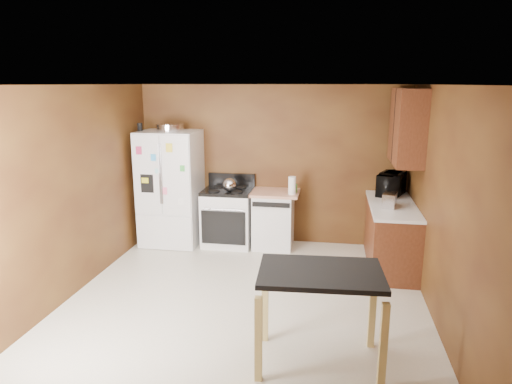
% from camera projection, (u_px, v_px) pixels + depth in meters
% --- Properties ---
extents(floor, '(4.50, 4.50, 0.00)m').
position_uv_depth(floor, '(245.00, 302.00, 5.37)').
color(floor, beige).
rests_on(floor, ground).
extents(ceiling, '(4.50, 4.50, 0.00)m').
position_uv_depth(ceiling, '(244.00, 85.00, 4.79)').
color(ceiling, white).
rests_on(ceiling, ground).
extents(wall_back, '(4.20, 0.00, 4.20)m').
position_uv_depth(wall_back, '(271.00, 165.00, 7.24)').
color(wall_back, brown).
rests_on(wall_back, ground).
extents(wall_front, '(4.20, 0.00, 4.20)m').
position_uv_depth(wall_front, '(177.00, 286.00, 2.92)').
color(wall_front, brown).
rests_on(wall_front, ground).
extents(wall_left, '(0.00, 4.50, 4.50)m').
position_uv_depth(wall_left, '(71.00, 192.00, 5.42)').
color(wall_left, brown).
rests_on(wall_left, ground).
extents(wall_right, '(0.00, 4.50, 4.50)m').
position_uv_depth(wall_right, '(442.00, 208.00, 4.74)').
color(wall_right, brown).
rests_on(wall_right, ground).
extents(roasting_pan, '(0.42, 0.42, 0.10)m').
position_uv_depth(roasting_pan, '(170.00, 127.00, 7.03)').
color(roasting_pan, silver).
rests_on(roasting_pan, refrigerator).
extents(pen_cup, '(0.08, 0.08, 0.12)m').
position_uv_depth(pen_cup, '(140.00, 127.00, 7.01)').
color(pen_cup, black).
rests_on(pen_cup, refrigerator).
extents(kettle, '(0.21, 0.21, 0.21)m').
position_uv_depth(kettle, '(229.00, 185.00, 6.95)').
color(kettle, silver).
rests_on(kettle, gas_range).
extents(paper_towel, '(0.14, 0.14, 0.27)m').
position_uv_depth(paper_towel, '(292.00, 186.00, 6.82)').
color(paper_towel, white).
rests_on(paper_towel, dishwasher).
extents(green_canister, '(0.12, 0.12, 0.12)m').
position_uv_depth(green_canister, '(294.00, 188.00, 6.97)').
color(green_canister, green).
rests_on(green_canister, dishwasher).
extents(toaster, '(0.22, 0.29, 0.19)m').
position_uv_depth(toaster, '(389.00, 200.00, 6.07)').
color(toaster, silver).
rests_on(toaster, right_cabinets).
extents(microwave, '(0.56, 0.65, 0.31)m').
position_uv_depth(microwave, '(391.00, 185.00, 6.74)').
color(microwave, black).
rests_on(microwave, right_cabinets).
extents(refrigerator, '(0.90, 0.80, 1.80)m').
position_uv_depth(refrigerator, '(171.00, 188.00, 7.20)').
color(refrigerator, white).
rests_on(refrigerator, ground).
extents(gas_range, '(0.76, 0.68, 1.10)m').
position_uv_depth(gas_range, '(228.00, 216.00, 7.21)').
color(gas_range, white).
rests_on(gas_range, ground).
extents(dishwasher, '(0.78, 0.63, 0.89)m').
position_uv_depth(dishwasher, '(273.00, 219.00, 7.12)').
color(dishwasher, white).
rests_on(dishwasher, ground).
extents(right_cabinets, '(0.63, 1.58, 2.45)m').
position_uv_depth(right_cabinets, '(396.00, 203.00, 6.28)').
color(right_cabinets, brown).
rests_on(right_cabinets, ground).
extents(island, '(1.14, 0.79, 0.91)m').
position_uv_depth(island, '(320.00, 286.00, 4.05)').
color(island, black).
rests_on(island, ground).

